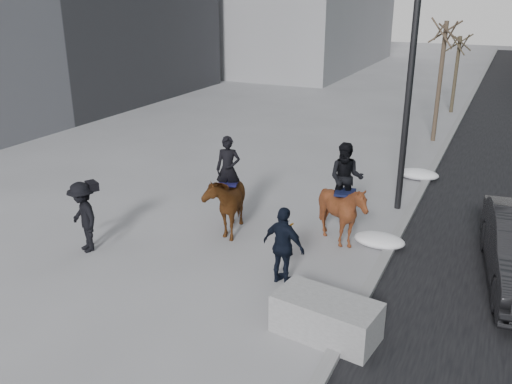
% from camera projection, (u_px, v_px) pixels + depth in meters
% --- Properties ---
extents(ground, '(120.00, 120.00, 0.00)m').
position_uv_depth(ground, '(233.00, 270.00, 12.31)').
color(ground, gray).
rests_on(ground, ground).
extents(curb, '(0.25, 90.00, 0.12)m').
position_uv_depth(curb, '(435.00, 165.00, 19.56)').
color(curb, gray).
rests_on(curb, ground).
extents(planter, '(2.01, 1.21, 0.76)m').
position_uv_depth(planter, '(326.00, 317.00, 9.88)').
color(planter, '#979799').
rests_on(planter, ground).
extents(tree_near, '(1.20, 1.20, 5.39)m').
position_uv_depth(tree_near, '(440.00, 76.00, 21.99)').
color(tree_near, '#3C2F23').
rests_on(tree_near, ground).
extents(tree_far, '(1.20, 1.20, 4.26)m').
position_uv_depth(tree_far, '(456.00, 71.00, 27.51)').
color(tree_far, '#332A1E').
rests_on(tree_far, ground).
extents(mounted_left, '(1.45, 2.13, 2.52)m').
position_uv_depth(mounted_left, '(226.00, 197.00, 14.06)').
color(mounted_left, '#502610').
rests_on(mounted_left, ground).
extents(mounted_right, '(1.59, 1.73, 2.58)m').
position_uv_depth(mounted_right, '(343.00, 205.00, 13.27)').
color(mounted_right, '#47240E').
rests_on(mounted_right, ground).
extents(feeder, '(1.10, 0.96, 1.75)m').
position_uv_depth(feeder, '(284.00, 246.00, 11.50)').
color(feeder, black).
rests_on(feeder, ground).
extents(camera_crew, '(1.31, 1.11, 1.75)m').
position_uv_depth(camera_crew, '(83.00, 217.00, 12.97)').
color(camera_crew, black).
rests_on(camera_crew, ground).
extents(lamppost, '(0.25, 1.54, 9.09)m').
position_uv_depth(lamppost, '(414.00, 31.00, 13.99)').
color(lamppost, black).
rests_on(lamppost, ground).
extents(snow_piles, '(1.33, 6.47, 0.34)m').
position_uv_depth(snow_piles, '(403.00, 200.00, 16.00)').
color(snow_piles, white).
rests_on(snow_piles, ground).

